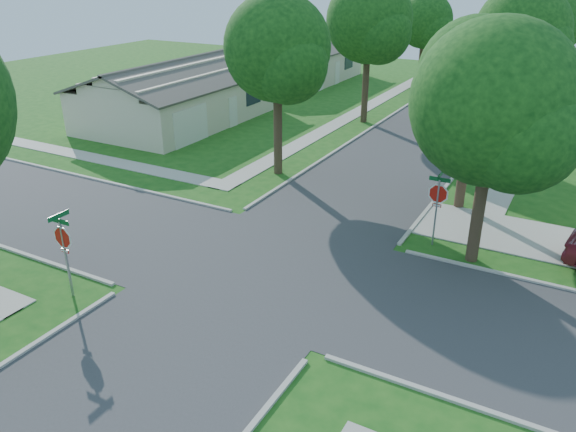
# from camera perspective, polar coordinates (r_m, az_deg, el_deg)

# --- Properties ---
(ground) EXTENTS (100.00, 100.00, 0.00)m
(ground) POSITION_cam_1_polar(r_m,az_deg,el_deg) (20.35, -2.08, -5.31)
(ground) COLOR #195015
(ground) RESTS_ON ground
(road_ns) EXTENTS (7.00, 100.00, 0.02)m
(road_ns) POSITION_cam_1_polar(r_m,az_deg,el_deg) (20.35, -2.08, -5.30)
(road_ns) COLOR #333335
(road_ns) RESTS_ON ground
(sidewalk_ne) EXTENTS (1.20, 40.00, 0.04)m
(sidewalk_ne) POSITION_cam_1_polar(r_m,az_deg,el_deg) (42.47, 24.08, 8.48)
(sidewalk_ne) COLOR #9E9B91
(sidewalk_ne) RESTS_ON ground
(sidewalk_nw) EXTENTS (1.20, 40.00, 0.04)m
(sidewalk_nw) POSITION_cam_1_polar(r_m,az_deg,el_deg) (45.02, 8.39, 11.10)
(sidewalk_nw) COLOR #9E9B91
(sidewalk_nw) RESTS_ON ground
(driveway) EXTENTS (8.80, 3.60, 0.05)m
(driveway) POSITION_cam_1_polar(r_m,az_deg,el_deg) (24.43, 23.18, -2.05)
(driveway) COLOR #9E9B91
(driveway) RESTS_ON ground
(stop_sign_sw) EXTENTS (1.05, 0.80, 2.98)m
(stop_sign_sw) POSITION_cam_1_polar(r_m,az_deg,el_deg) (19.12, -21.87, -2.37)
(stop_sign_sw) COLOR gray
(stop_sign_sw) RESTS_ON ground
(stop_sign_ne) EXTENTS (1.05, 0.80, 2.98)m
(stop_sign_ne) POSITION_cam_1_polar(r_m,az_deg,el_deg) (21.87, 14.98, 1.91)
(stop_sign_ne) COLOR gray
(stop_sign_ne) RESTS_ON ground
(tree_e_near) EXTENTS (4.97, 4.80, 8.28)m
(tree_e_near) POSITION_cam_1_polar(r_m,az_deg,el_deg) (24.95, 18.62, 12.87)
(tree_e_near) COLOR #38281C
(tree_e_near) RESTS_ON ground
(tree_e_mid) EXTENTS (5.59, 5.40, 9.21)m
(tree_e_mid) POSITION_cam_1_polar(r_m,az_deg,el_deg) (36.63, 22.71, 16.53)
(tree_e_mid) COLOR #38281C
(tree_e_mid) RESTS_ON ground
(tree_e_far) EXTENTS (5.17, 5.00, 8.72)m
(tree_e_far) POSITION_cam_1_polar(r_m,az_deg,el_deg) (49.53, 24.79, 17.43)
(tree_e_far) COLOR #38281C
(tree_e_far) RESTS_ON ground
(tree_w_near) EXTENTS (5.38, 5.20, 8.97)m
(tree_w_near) POSITION_cam_1_polar(r_m,az_deg,el_deg) (28.11, -0.99, 16.20)
(tree_w_near) COLOR #38281C
(tree_w_near) RESTS_ON ground
(tree_w_mid) EXTENTS (5.80, 5.60, 9.56)m
(tree_w_mid) POSITION_cam_1_polar(r_m,az_deg,el_deg) (38.87, 8.31, 18.74)
(tree_w_mid) COLOR #38281C
(tree_w_mid) RESTS_ON ground
(tree_w_far) EXTENTS (4.76, 4.60, 8.04)m
(tree_w_far) POSITION_cam_1_polar(r_m,az_deg,el_deg) (51.27, 13.77, 18.49)
(tree_w_far) COLOR #38281C
(tree_w_far) RESTS_ON ground
(tree_ne_corner) EXTENTS (5.80, 5.60, 8.66)m
(tree_ne_corner) POSITION_cam_1_polar(r_m,az_deg,el_deg) (20.06, 20.33, 9.97)
(tree_ne_corner) COLOR #38281C
(tree_ne_corner) RESTS_ON ground
(house_nw_near) EXTENTS (8.42, 13.60, 4.23)m
(house_nw_near) POSITION_cam_1_polar(r_m,az_deg,el_deg) (40.18, -11.02, 11.53)
(house_nw_near) COLOR beige
(house_nw_near) RESTS_ON ground
(house_nw_far) EXTENTS (8.42, 13.60, 4.23)m
(house_nw_far) POSITION_cam_1_polar(r_m,az_deg,el_deg) (54.12, 0.73, 15.14)
(house_nw_far) COLOR beige
(house_nw_far) RESTS_ON ground
(car_curb_east) EXTENTS (2.32, 4.63, 1.51)m
(car_curb_east) POSITION_cam_1_polar(r_m,az_deg,el_deg) (38.74, 19.32, 9.00)
(car_curb_east) COLOR black
(car_curb_east) RESTS_ON ground
(car_curb_west) EXTENTS (2.23, 5.20, 1.49)m
(car_curb_west) POSITION_cam_1_polar(r_m,az_deg,el_deg) (53.79, 15.50, 13.41)
(car_curb_west) COLOR black
(car_curb_west) RESTS_ON ground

